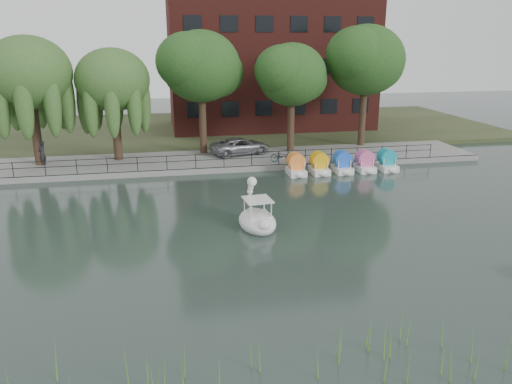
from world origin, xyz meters
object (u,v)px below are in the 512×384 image
object	(u,v)px
minivan	(241,145)
pedestrian	(42,151)
swan_boat	(257,217)
bicycle	(282,156)

from	to	relation	value
minivan	pedestrian	world-z (taller)	pedestrian
pedestrian	swan_boat	size ratio (longest dim) A/B	0.66
bicycle	swan_boat	size ratio (longest dim) A/B	0.57
bicycle	pedestrian	world-z (taller)	pedestrian
minivan	pedestrian	size ratio (longest dim) A/B	2.71
pedestrian	swan_boat	bearing A→B (deg)	60.89
pedestrian	swan_boat	distance (m)	19.14
minivan	bicycle	bearing A→B (deg)	-156.30
pedestrian	minivan	bearing A→B (deg)	111.08
pedestrian	swan_boat	world-z (taller)	swan_boat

